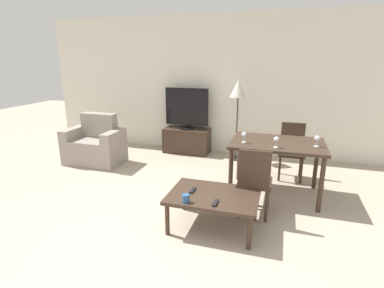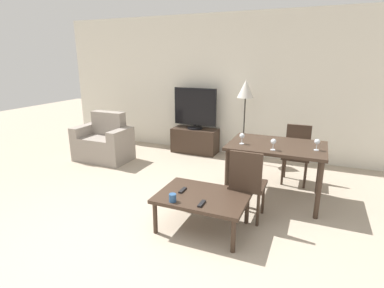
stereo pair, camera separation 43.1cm
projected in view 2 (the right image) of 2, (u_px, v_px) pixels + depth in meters
name	position (u px, v px, depth m)	size (l,w,h in m)	color
ground_plane	(121.00, 250.00, 3.04)	(18.00, 18.00, 0.00)	tan
wall_back	(227.00, 86.00, 5.87)	(7.41, 0.06, 2.70)	silver
armchair	(104.00, 143.00, 5.68)	(1.02, 0.63, 0.90)	gray
tv_stand	(195.00, 140.00, 6.14)	(0.93, 0.42, 0.50)	#38281E
tv	(195.00, 109.00, 5.96)	(0.88, 0.31, 0.82)	black
coffee_table	(203.00, 199.00, 3.34)	(1.00, 0.71, 0.41)	#38281E
dining_table	(276.00, 151.00, 4.01)	(1.25, 0.87, 0.77)	#38281E
dining_chair_near	(247.00, 182.00, 3.48)	(0.40, 0.40, 0.89)	#38281E
dining_chair_far	(297.00, 151.00, 4.64)	(0.40, 0.40, 0.89)	#38281E
floor_lamp	(246.00, 93.00, 5.34)	(0.30, 0.30, 1.51)	black
remote_primary	(202.00, 204.00, 3.11)	(0.04, 0.15, 0.02)	black
remote_secondary	(183.00, 190.00, 3.43)	(0.04, 0.15, 0.02)	black
cup_white_near	(173.00, 198.00, 3.17)	(0.08, 0.08, 0.09)	navy
wine_glass_left	(242.00, 137.00, 3.98)	(0.07, 0.07, 0.15)	silver
wine_glass_center	(273.00, 142.00, 3.71)	(0.07, 0.07, 0.15)	silver
wine_glass_right	(317.00, 142.00, 3.70)	(0.07, 0.07, 0.15)	silver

